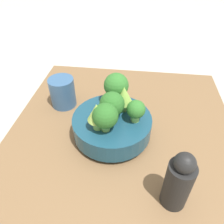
# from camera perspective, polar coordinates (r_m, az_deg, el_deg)

# --- Properties ---
(ground_plane) EXTENTS (6.00, 6.00, 0.00)m
(ground_plane) POSITION_cam_1_polar(r_m,az_deg,el_deg) (0.63, 2.12, -10.32)
(ground_plane) COLOR #ADA89E
(table) EXTENTS (0.80, 0.65, 0.04)m
(table) POSITION_cam_1_polar(r_m,az_deg,el_deg) (0.62, 2.16, -9.19)
(table) COLOR brown
(table) RESTS_ON ground_plane
(bowl) EXTENTS (0.21, 0.21, 0.07)m
(bowl) POSITION_cam_1_polar(r_m,az_deg,el_deg) (0.60, 0.00, -3.50)
(bowl) COLOR navy
(bowl) RESTS_ON table
(romanesco_piece_near) EXTENTS (0.05, 0.05, 0.07)m
(romanesco_piece_near) POSITION_cam_1_polar(r_m,az_deg,el_deg) (0.58, 3.49, 4.11)
(romanesco_piece_near) COLOR #609347
(romanesco_piece_near) RESTS_ON bowl
(broccoli_floret_right) EXTENTS (0.07, 0.07, 0.09)m
(broccoli_floret_right) POSITION_cam_1_polar(r_m,az_deg,el_deg) (0.59, 1.10, 6.76)
(broccoli_floret_right) COLOR #6BA34C
(broccoli_floret_right) RESTS_ON bowl
(romanesco_piece_far) EXTENTS (0.05, 0.05, 0.08)m
(romanesco_piece_far) POSITION_cam_1_polar(r_m,az_deg,el_deg) (0.52, -3.98, -0.40)
(romanesco_piece_far) COLOR #6BA34C
(romanesco_piece_far) RESTS_ON bowl
(broccoli_floret_left) EXTENTS (0.06, 0.06, 0.08)m
(broccoli_floret_left) POSITION_cam_1_polar(r_m,az_deg,el_deg) (0.52, -1.77, -1.12)
(broccoli_floret_left) COLOR #609347
(broccoli_floret_left) RESTS_ON bowl
(broccoli_floret_front) EXTENTS (0.05, 0.05, 0.06)m
(broccoli_floret_front) POSITION_cam_1_polar(r_m,az_deg,el_deg) (0.55, 6.26, 0.53)
(broccoli_floret_front) COLOR #7AB256
(broccoli_floret_front) RESTS_ON bowl
(broccoli_floret_center) EXTENTS (0.06, 0.06, 0.08)m
(broccoli_floret_center) POSITION_cam_1_polar(r_m,az_deg,el_deg) (0.55, 0.00, 1.92)
(broccoli_floret_center) COLOR #6BA34C
(broccoli_floret_center) RESTS_ON bowl
(cup) EXTENTS (0.08, 0.08, 0.10)m
(cup) POSITION_cam_1_polar(r_m,az_deg,el_deg) (0.72, -12.78, 5.06)
(cup) COLOR #33567F
(cup) RESTS_ON table
(pepper_mill) EXTENTS (0.05, 0.05, 0.15)m
(pepper_mill) POSITION_cam_1_polar(r_m,az_deg,el_deg) (0.47, 16.94, -17.03)
(pepper_mill) COLOR black
(pepper_mill) RESTS_ON table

